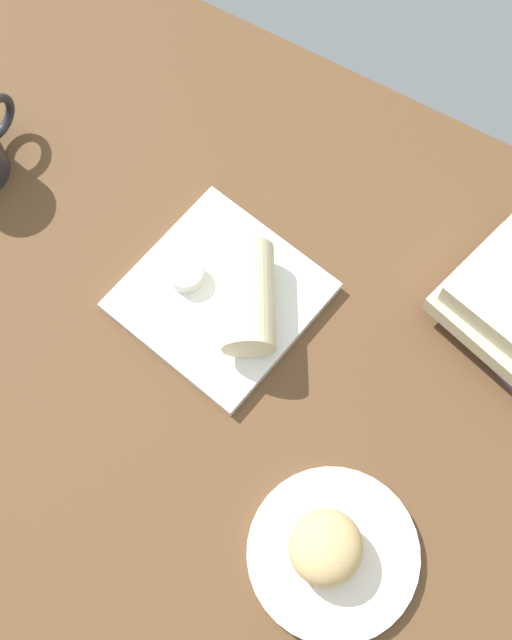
% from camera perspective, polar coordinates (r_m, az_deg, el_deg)
% --- Properties ---
extents(dining_table, '(1.10, 0.90, 0.04)m').
position_cam_1_polar(dining_table, '(1.07, -3.22, -1.96)').
color(dining_table, brown).
rests_on(dining_table, ground).
extents(round_plate, '(0.20, 0.20, 0.01)m').
position_cam_1_polar(round_plate, '(1.00, 5.18, -15.32)').
color(round_plate, silver).
rests_on(round_plate, dining_table).
extents(scone_pastry, '(0.10, 0.10, 0.06)m').
position_cam_1_polar(scone_pastry, '(0.96, 4.70, -14.94)').
color(scone_pastry, '#DBB372').
rests_on(scone_pastry, round_plate).
extents(square_plate, '(0.25, 0.25, 0.02)m').
position_cam_1_polar(square_plate, '(1.07, -2.37, 1.60)').
color(square_plate, white).
rests_on(square_plate, dining_table).
extents(sauce_cup, '(0.05, 0.05, 0.02)m').
position_cam_1_polar(sauce_cup, '(1.06, -4.73, 3.13)').
color(sauce_cup, silver).
rests_on(sauce_cup, square_plate).
extents(breakfast_wrap, '(0.12, 0.15, 0.07)m').
position_cam_1_polar(breakfast_wrap, '(1.02, -0.54, 1.52)').
color(breakfast_wrap, beige).
rests_on(breakfast_wrap, square_plate).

